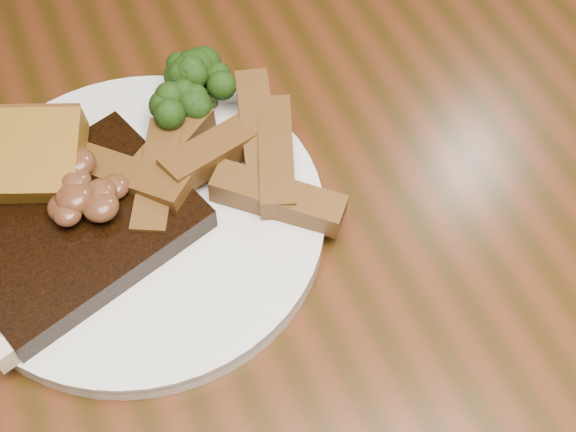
{
  "coord_description": "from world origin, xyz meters",
  "views": [
    {
      "loc": [
        -0.13,
        -0.26,
        1.22
      ],
      "look_at": [
        -0.01,
        0.01,
        0.78
      ],
      "focal_mm": 50.0,
      "sensor_mm": 36.0,
      "label": 1
    }
  ],
  "objects_px": {
    "dining_table": "(308,308)",
    "steak": "(74,228)",
    "plate": "(141,221)",
    "potato_wedges": "(206,181)",
    "garlic_bread": "(4,176)"
  },
  "relations": [
    {
      "from": "steak",
      "to": "potato_wedges",
      "type": "bearing_deg",
      "value": -17.32
    },
    {
      "from": "dining_table",
      "to": "steak",
      "type": "relative_size",
      "value": 10.49
    },
    {
      "from": "steak",
      "to": "potato_wedges",
      "type": "xyz_separation_m",
      "value": [
        0.09,
        0.0,
        0.0
      ]
    },
    {
      "from": "plate",
      "to": "steak",
      "type": "bearing_deg",
      "value": 179.87
    },
    {
      "from": "garlic_bread",
      "to": "steak",
      "type": "bearing_deg",
      "value": -39.04
    },
    {
      "from": "plate",
      "to": "garlic_bread",
      "type": "relative_size",
      "value": 2.21
    },
    {
      "from": "dining_table",
      "to": "plate",
      "type": "bearing_deg",
      "value": 148.53
    },
    {
      "from": "plate",
      "to": "potato_wedges",
      "type": "height_order",
      "value": "potato_wedges"
    },
    {
      "from": "garlic_bread",
      "to": "potato_wedges",
      "type": "height_order",
      "value": "garlic_bread"
    },
    {
      "from": "plate",
      "to": "steak",
      "type": "relative_size",
      "value": 1.69
    },
    {
      "from": "garlic_bread",
      "to": "dining_table",
      "type": "bearing_deg",
      "value": -12.37
    },
    {
      "from": "dining_table",
      "to": "garlic_bread",
      "type": "bearing_deg",
      "value": 145.55
    },
    {
      "from": "dining_table",
      "to": "plate",
      "type": "xyz_separation_m",
      "value": [
        -0.1,
        0.06,
        0.1
      ]
    },
    {
      "from": "steak",
      "to": "garlic_bread",
      "type": "height_order",
      "value": "garlic_bread"
    },
    {
      "from": "steak",
      "to": "potato_wedges",
      "type": "height_order",
      "value": "potato_wedges"
    }
  ]
}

